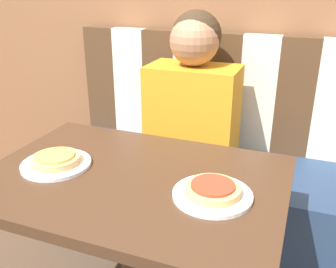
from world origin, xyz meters
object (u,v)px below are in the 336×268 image
(plate_right, at_px, (212,195))
(pizza_right, at_px, (213,189))
(pizza_left, at_px, (56,159))
(plate_left, at_px, (56,164))
(person, at_px, (193,91))

(plate_right, height_order, pizza_right, pizza_right)
(plate_right, height_order, pizza_left, pizza_left)
(plate_right, bearing_deg, pizza_right, 0.00)
(pizza_left, bearing_deg, plate_left, 0.00)
(pizza_left, relative_size, pizza_right, 1.00)
(person, bearing_deg, pizza_left, -112.10)
(plate_left, distance_m, pizza_right, 0.53)
(plate_left, relative_size, pizza_right, 1.43)
(plate_left, bearing_deg, plate_right, 0.00)
(pizza_left, bearing_deg, plate_right, 0.00)
(pizza_left, height_order, pizza_right, same)
(person, height_order, plate_right, person)
(plate_right, bearing_deg, pizza_left, 180.00)
(plate_left, xyz_separation_m, pizza_left, (0.00, 0.00, 0.02))
(person, height_order, pizza_right, person)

